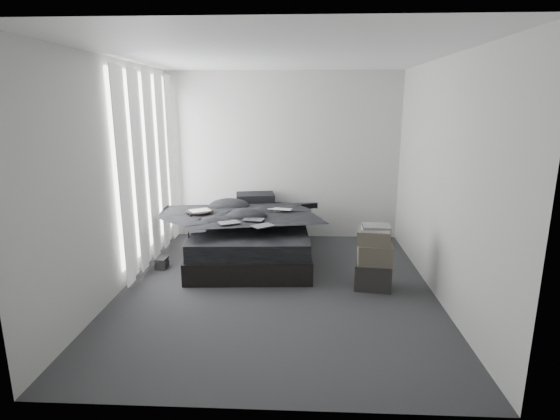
{
  "coord_description": "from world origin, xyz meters",
  "views": [
    {
      "loc": [
        0.27,
        -4.76,
        2.11
      ],
      "look_at": [
        0.0,
        0.8,
        0.75
      ],
      "focal_mm": 28.0,
      "sensor_mm": 36.0,
      "label": 1
    }
  ],
  "objects_px": {
    "side_stand": "(200,235)",
    "box_lower": "(373,275)",
    "laptop": "(279,205)",
    "bed": "(252,248)"
  },
  "relations": [
    {
      "from": "bed",
      "to": "laptop",
      "type": "xyz_separation_m",
      "value": [
        0.37,
        0.07,
        0.61
      ]
    },
    {
      "from": "bed",
      "to": "box_lower",
      "type": "distance_m",
      "value": 1.8
    },
    {
      "from": "side_stand",
      "to": "box_lower",
      "type": "height_order",
      "value": "side_stand"
    },
    {
      "from": "laptop",
      "to": "side_stand",
      "type": "xyz_separation_m",
      "value": [
        -1.09,
        -0.12,
        -0.41
      ]
    },
    {
      "from": "bed",
      "to": "side_stand",
      "type": "bearing_deg",
      "value": -179.6
    },
    {
      "from": "bed",
      "to": "laptop",
      "type": "distance_m",
      "value": 0.72
    },
    {
      "from": "side_stand",
      "to": "bed",
      "type": "bearing_deg",
      "value": 3.74
    },
    {
      "from": "laptop",
      "to": "box_lower",
      "type": "relative_size",
      "value": 0.79
    },
    {
      "from": "laptop",
      "to": "box_lower",
      "type": "distance_m",
      "value": 1.65
    },
    {
      "from": "side_stand",
      "to": "box_lower",
      "type": "bearing_deg",
      "value": -21.99
    }
  ]
}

